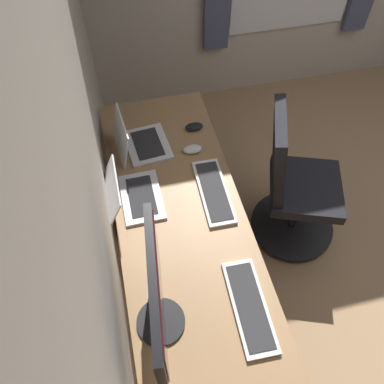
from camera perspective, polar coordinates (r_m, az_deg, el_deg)
wall_back at (r=1.37m, az=-16.79°, el=1.30°), size 4.44×0.10×2.60m
desk at (r=1.97m, az=-1.43°, el=-5.44°), size 1.86×0.63×0.73m
drawer_pedestal at (r=2.36m, az=-3.23°, el=-4.36°), size 0.40×0.51×0.69m
monitor_primary at (r=1.45m, az=-5.14°, el=-15.13°), size 0.56×0.20×0.46m
laptop_leftmost at (r=1.96m, az=-9.13°, el=-0.41°), size 0.32×0.29×0.19m
laptop_left at (r=2.19m, az=-8.03°, el=7.39°), size 0.31×0.30×0.23m
keyboard_main at (r=1.99m, az=3.19°, el=0.10°), size 0.42×0.15×0.02m
keyboard_spare at (r=1.72m, az=8.42°, el=-16.19°), size 0.42×0.15×0.02m
mouse_main at (r=2.30m, az=0.31°, el=9.54°), size 0.06×0.10×0.03m
mouse_spare at (r=2.17m, az=0.09°, el=6.28°), size 0.06×0.10×0.03m
office_chair at (r=2.44m, az=14.58°, el=0.68°), size 0.56×0.61×0.97m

